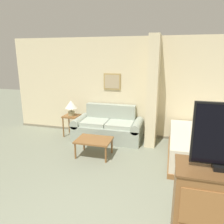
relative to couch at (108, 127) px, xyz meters
name	(u,v)px	position (x,y,z in m)	size (l,w,h in m)	color
wall_back	(136,88)	(0.64, 0.48, 0.99)	(7.09, 0.16, 2.60)	beige
wall_partition_pillar	(153,92)	(1.11, 0.05, 0.99)	(0.24, 0.74, 2.60)	beige
couch	(108,127)	(0.00, 0.00, 0.00)	(1.77, 0.84, 0.87)	#99A393
coffee_table	(94,141)	(-0.02, -1.04, 0.03)	(0.76, 0.56, 0.38)	brown
side_table	(72,119)	(-1.02, -0.02, 0.15)	(0.41, 0.41, 0.57)	brown
table_lamp	(71,106)	(-1.02, -0.02, 0.53)	(0.32, 0.32, 0.41)	tan
tv_dresser	(219,213)	(2.10, -2.98, 0.20)	(0.97, 0.50, 1.02)	brown
bed	(215,148)	(2.49, -0.60, -0.03)	(1.88, 1.96, 0.55)	brown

